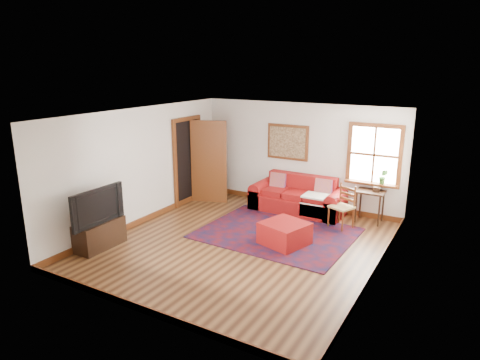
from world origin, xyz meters
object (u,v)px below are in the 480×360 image
Objects in this scene: red_leather_sofa at (298,200)px; ladder_back_chair at (343,205)px; red_ottoman at (285,234)px; media_cabinet at (100,234)px; side_table at (370,196)px.

red_leather_sofa is 2.33× the size of ladder_back_chair.
red_ottoman is (0.52, -1.92, -0.06)m from red_leather_sofa.
media_cabinet is at bearing -130.60° from red_ottoman.
media_cabinet is at bearing -137.92° from ladder_back_chair.
media_cabinet is (-2.97, -1.87, 0.04)m from red_ottoman.
red_ottoman is at bearing -118.29° from side_table.
ladder_back_chair is at bearing 81.52° from red_ottoman.
ladder_back_chair reaches higher than media_cabinet.
ladder_back_chair reaches higher than side_table.
side_table is at bearing 56.07° from ladder_back_chair.
red_leather_sofa is at bearing 57.11° from media_cabinet.
red_leather_sofa is 2.26× the size of media_cabinet.
ladder_back_chair is at bearing 42.08° from media_cabinet.
side_table is (1.62, 0.13, 0.31)m from red_leather_sofa.
ladder_back_chair is at bearing -123.93° from side_table.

